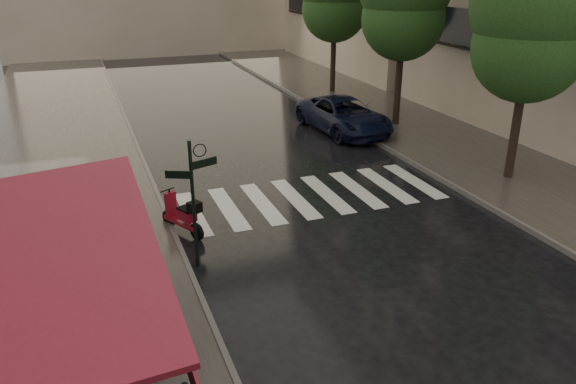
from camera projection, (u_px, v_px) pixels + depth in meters
ground at (290, 327)px, 11.08m from camera, size 120.00×120.00×0.00m
sidewalk_near at (52, 162)px, 19.97m from camera, size 6.00×60.00×0.12m
sidewalk_far at (410, 123)px, 24.78m from camera, size 5.50×60.00×0.12m
curb_near at (140, 152)px, 20.96m from camera, size 0.12×60.00×0.16m
curb_far at (353, 129)px, 23.86m from camera, size 0.12×60.00×0.16m
crosswalk at (311, 196)px, 17.24m from camera, size 7.85×3.20×0.01m
signpost at (193, 195)px, 12.59m from camera, size 1.17×0.29×3.10m
tree_near at (534, 11)px, 16.51m from camera, size 3.80×3.80×7.99m
pedestrian_with_umbrella at (32, 252)px, 10.23m from camera, size 1.35×1.36×2.49m
pedestrian_terrace at (88, 325)px, 9.47m from camera, size 1.02×0.91×1.73m
scooter at (183, 216)px, 14.68m from camera, size 0.91×1.53×1.10m
parked_car at (344, 115)px, 23.53m from camera, size 2.76×5.27×1.42m
parasol_front at (123, 354)px, 8.22m from camera, size 0.41×0.41×2.27m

